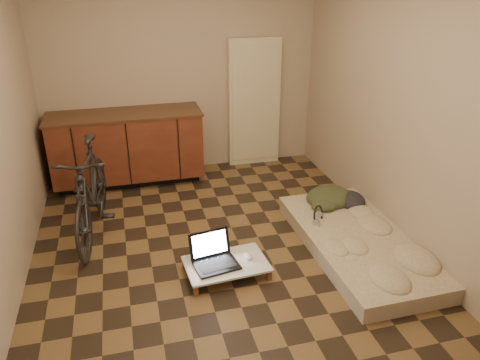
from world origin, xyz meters
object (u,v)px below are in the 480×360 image
object	(u,v)px
bicycle	(90,187)
lap_desk	(226,264)
laptop	(214,258)
futon	(357,243)

from	to	relation	value
bicycle	lap_desk	xyz separation A→B (m)	(1.14, -1.03, -0.43)
bicycle	laptop	xyz separation A→B (m)	(1.04, -1.01, -0.36)
futon	laptop	xyz separation A→B (m)	(-1.42, -0.03, 0.09)
futon	lap_desk	bearing A→B (deg)	-178.11
bicycle	laptop	bearing A→B (deg)	-36.55
lap_desk	laptop	world-z (taller)	laptop
bicycle	futon	world-z (taller)	bicycle
bicycle	futon	xyz separation A→B (m)	(2.46, -0.98, -0.45)
bicycle	lap_desk	world-z (taller)	bicycle
futon	laptop	size ratio (longest dim) A/B	4.57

